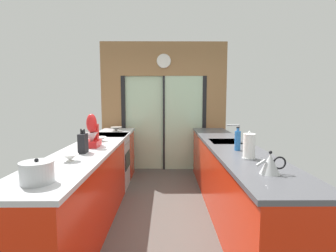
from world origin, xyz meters
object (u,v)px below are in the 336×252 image
object	(u,v)px
paper_towel_roll	(249,146)
oven_range	(111,161)
stock_pot	(37,172)
knife_block	(83,143)
mixing_bowl_near	(70,157)
kettle	(270,164)
mixing_bowl_mid	(101,139)
stand_mixer	(92,134)
soap_bottle	(238,140)
mixing_bowl_far	(116,129)

from	to	relation	value
paper_towel_roll	oven_range	bearing A→B (deg)	135.40
stock_pot	knife_block	bearing A→B (deg)	90.00
mixing_bowl_near	oven_range	bearing A→B (deg)	90.56
oven_range	kettle	bearing A→B (deg)	-52.02
oven_range	mixing_bowl_mid	bearing A→B (deg)	-88.48
mixing_bowl_mid	mixing_bowl_near	bearing A→B (deg)	-90.00
knife_block	stand_mixer	xyz separation A→B (m)	(0.00, 0.37, 0.05)
mixing_bowl_mid	stock_pot	xyz separation A→B (m)	(0.00, -1.82, 0.04)
oven_range	soap_bottle	bearing A→B (deg)	-36.90
mixing_bowl_far	knife_block	distance (m)	1.93
knife_block	stock_pot	world-z (taller)	knife_block
knife_block	soap_bottle	distance (m)	1.78
stand_mixer	kettle	bearing A→B (deg)	-33.96
soap_bottle	paper_towel_roll	bearing A→B (deg)	-90.00
mixing_bowl_near	mixing_bowl_mid	world-z (taller)	mixing_bowl_near
mixing_bowl_mid	mixing_bowl_far	xyz separation A→B (m)	(0.00, 1.15, 0.01)
kettle	knife_block	bearing A→B (deg)	155.02
knife_block	paper_towel_roll	bearing A→B (deg)	-9.49
mixing_bowl_far	kettle	size ratio (longest dim) A/B	0.89
kettle	soap_bottle	size ratio (longest dim) A/B	0.87
stand_mixer	paper_towel_roll	bearing A→B (deg)	-20.56
mixing_bowl_near	stand_mixer	bearing A→B (deg)	90.00
mixing_bowl_far	stand_mixer	distance (m)	1.56
mixing_bowl_near	mixing_bowl_far	distance (m)	2.33
mixing_bowl_far	soap_bottle	xyz separation A→B (m)	(1.78, -1.80, 0.08)
mixing_bowl_near	paper_towel_roll	distance (m)	1.79
mixing_bowl_far	paper_towel_roll	world-z (taller)	paper_towel_roll
knife_block	oven_range	bearing A→B (deg)	90.72
stock_pot	mixing_bowl_far	bearing A→B (deg)	90.00
mixing_bowl_mid	mixing_bowl_far	bearing A→B (deg)	90.00
oven_range	soap_bottle	xyz separation A→B (m)	(1.80, -1.35, 0.59)
soap_bottle	stand_mixer	bearing A→B (deg)	172.18
paper_towel_roll	mixing_bowl_near	bearing A→B (deg)	-176.76
knife_block	kettle	bearing A→B (deg)	-24.98
mixing_bowl_near	mixing_bowl_mid	bearing A→B (deg)	90.00
mixing_bowl_near	knife_block	xyz separation A→B (m)	(-0.00, 0.40, 0.07)
kettle	soap_bottle	bearing A→B (deg)	90.12
mixing_bowl_near	mixing_bowl_far	bearing A→B (deg)	90.00
mixing_bowl_far	kettle	bearing A→B (deg)	-57.13
soap_bottle	paper_towel_roll	distance (m)	0.42
stand_mixer	stock_pot	distance (m)	1.41
stock_pot	paper_towel_roll	bearing A→B (deg)	22.69
oven_range	knife_block	world-z (taller)	knife_block
mixing_bowl_near	kettle	distance (m)	1.83
mixing_bowl_near	knife_block	world-z (taller)	knife_block
soap_bottle	kettle	bearing A→B (deg)	-89.88
stock_pot	paper_towel_roll	world-z (taller)	paper_towel_roll
oven_range	stand_mixer	size ratio (longest dim) A/B	2.19
knife_block	paper_towel_roll	distance (m)	1.80
mixing_bowl_near	knife_block	bearing A→B (deg)	90.00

